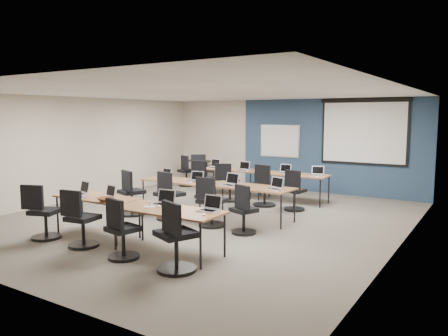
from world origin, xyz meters
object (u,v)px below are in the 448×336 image
Objects in this scene: laptop_1 at (108,195)px; task_chair_4 at (131,197)px; task_chair_3 at (175,242)px; laptop_4 at (165,176)px; whiteboard at (280,141)px; laptop_2 at (163,201)px; task_chair_2 at (121,234)px; laptop_5 at (195,179)px; laptop_8 at (214,166)px; task_chair_0 at (42,216)px; training_table_back_left at (231,171)px; task_chair_7 at (243,214)px; training_table_front_right at (168,212)px; laptop_3 at (210,207)px; training_table_mid_left at (179,182)px; task_chair_8 at (203,182)px; task_chair_11 at (294,194)px; spare_chair_a at (204,174)px; projector_screen at (364,128)px; training_table_back_right at (293,176)px; task_chair_1 at (80,223)px; laptop_7 at (275,186)px; task_chair_6 at (210,206)px; task_chair_9 at (228,186)px; laptop_10 at (284,171)px; laptop_6 at (230,182)px; task_chair_10 at (264,189)px; laptop_11 at (317,173)px; laptop_9 at (243,168)px; utility_table at (200,163)px; training_table_front_left at (97,199)px; task_chair_5 at (169,200)px; laptop_0 at (81,191)px; training_table_mid_right at (250,188)px; spare_chair_b at (186,174)px.

laptop_1 is 0.29× the size of task_chair_4.
task_chair_3 is 3.37× the size of laptop_4.
laptop_2 is (0.91, -6.49, -0.66)m from whiteboard.
laptop_5 is at bearing 116.59° from task_chair_2.
task_chair_0 is at bearing -79.49° from laptop_8.
training_table_back_left is 1.77× the size of task_chair_7.
training_table_front_right is 5.79× the size of laptop_3.
training_table_mid_left is 2.47m from laptop_8.
training_table_back_left is at bearing 108.69° from laptop_1.
task_chair_3 is at bearing -56.68° from task_chair_8.
laptop_2 is at bearing -0.53° from task_chair_0.
task_chair_4 is 1.06× the size of task_chair_11.
laptop_2 is 1.06× the size of laptop_4.
spare_chair_a is at bearing 121.74° from laptop_1.
projector_screen is 2.45m from training_table_back_right.
training_table_mid_left is at bearing -90.12° from training_table_back_left.
laptop_3 reaches higher than training_table_front_right.
task_chair_3 is at bearing 10.81° from task_chair_2.
laptop_7 is (2.10, 3.18, 0.38)m from task_chair_1.
task_chair_4 is 1.01× the size of task_chair_6.
whiteboard is at bearing 59.48° from task_chair_9.
projector_screen is at bearing 25.62° from training_table_back_left.
task_chair_4 reaches higher than laptop_8.
laptop_2 is 4.82m from laptop_10.
task_chair_2 is 1.00× the size of task_chair_11.
laptop_8 is at bearing 141.85° from laptop_6.
task_chair_11 is at bearing 7.18° from task_chair_10.
laptop_5 is at bearing 116.39° from training_table_front_right.
laptop_9 is at bearing 168.22° from laptop_11.
laptop_5 is 2.09m from task_chair_7.
task_chair_4 is 2.98× the size of laptop_6.
laptop_5 is 0.88× the size of laptop_6.
task_chair_11 is at bearing -107.95° from projector_screen.
laptop_8 reaches higher than training_table_mid_left.
task_chair_10 is (2.06, 4.70, 0.02)m from task_chair_0.
task_chair_3 is 1.01× the size of spare_chair_a.
task_chair_7 is 2.63m from task_chair_10.
task_chair_7 is 0.93× the size of task_chair_8.
task_chair_6 is 1.08× the size of utility_table.
training_table_front_left is 1.80m from training_table_front_right.
task_chair_5 reaches higher than task_chair_3.
laptop_1 is (0.73, -0.01, -0.00)m from laptop_0.
task_chair_6 is at bearing 135.97° from task_chair_3.
training_table_mid_right is at bearing 105.51° from laptop_3.
training_table_back_right is 3.27m from task_chair_6.
task_chair_0 is 3.36× the size of laptop_1.
task_chair_6 is (-0.38, 1.77, -0.26)m from training_table_front_right.
spare_chair_b is at bearing 131.42° from laptop_3.
laptop_2 is 1.64m from task_chair_7.
training_table_mid_left is 1.73× the size of task_chair_8.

